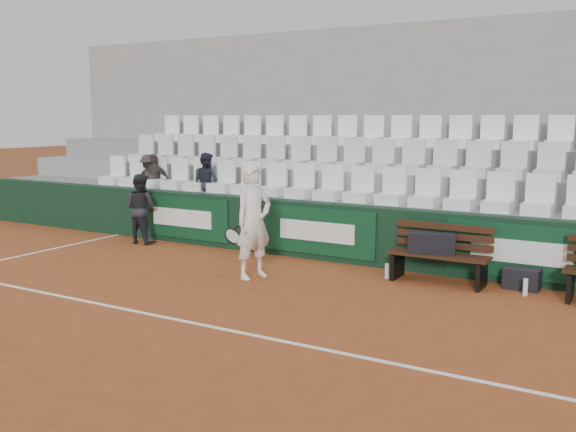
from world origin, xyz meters
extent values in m
plane|color=brown|center=(0.00, 0.00, 0.00)|extent=(80.00, 80.00, 0.00)
cube|color=white|center=(0.00, 0.00, 0.00)|extent=(18.00, 0.06, 0.01)
cube|color=black|center=(0.00, 4.00, 0.50)|extent=(18.00, 0.30, 1.00)
cube|color=#0C381E|center=(-3.20, 3.83, 0.52)|extent=(2.20, 0.04, 0.82)
cube|color=#0C381E|center=(-0.20, 3.83, 0.52)|extent=(2.20, 0.04, 0.82)
cube|color=#0C381E|center=(3.20, 3.83, 0.52)|extent=(2.20, 0.04, 0.82)
cube|color=gray|center=(0.00, 4.62, 0.50)|extent=(18.00, 0.95, 1.00)
cube|color=gray|center=(0.00, 5.58, 0.72)|extent=(18.00, 0.95, 1.45)
cube|color=gray|center=(0.00, 6.53, 0.95)|extent=(18.00, 0.95, 1.90)
cube|color=gray|center=(0.00, 7.15, 2.20)|extent=(18.00, 0.30, 4.40)
cube|color=white|center=(0.00, 4.45, 1.31)|extent=(11.90, 0.44, 0.63)
cube|color=silver|center=(0.00, 5.40, 1.77)|extent=(11.90, 0.44, 0.63)
cube|color=white|center=(0.00, 6.35, 2.21)|extent=(11.90, 0.44, 0.63)
cube|color=#371D10|center=(2.10, 3.39, 0.23)|extent=(1.50, 0.56, 0.45)
cube|color=black|center=(1.98, 3.42, 0.60)|extent=(0.76, 0.46, 0.30)
cube|color=black|center=(3.27, 3.67, 0.15)|extent=(0.52, 0.33, 0.31)
cylinder|color=silver|center=(1.33, 3.25, 0.12)|extent=(0.07, 0.07, 0.24)
cylinder|color=silver|center=(3.38, 3.32, 0.12)|extent=(0.07, 0.07, 0.25)
imported|color=white|center=(-0.49, 2.26, 0.89)|extent=(0.61, 0.75, 1.77)
torus|color=black|center=(-0.89, 2.26, 0.62)|extent=(0.19, 0.30, 0.26)
cylinder|color=black|center=(-0.76, 2.26, 0.81)|extent=(0.26, 0.03, 0.20)
imported|color=black|center=(-3.95, 3.46, 0.69)|extent=(0.69, 0.54, 1.38)
imported|color=#292127|center=(-4.65, 4.50, 1.57)|extent=(0.80, 0.55, 1.14)
imported|color=#37322C|center=(-4.50, 4.50, 1.58)|extent=(0.73, 0.52, 1.15)
imported|color=#1D212B|center=(-3.12, 4.50, 1.61)|extent=(0.61, 0.49, 1.22)
camera|label=1|loc=(4.89, -5.93, 2.50)|focal=40.00mm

